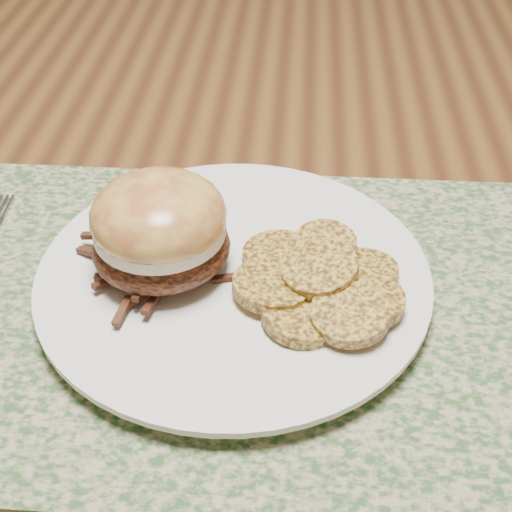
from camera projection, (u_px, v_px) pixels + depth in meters
The scene contains 5 objects.
dining_table at pixel (235, 192), 0.75m from camera, with size 1.50×0.90×0.75m.
placemat at pixel (234, 305), 0.50m from camera, with size 0.45×0.33×0.00m, color #32582D.
dinner_plate at pixel (234, 279), 0.50m from camera, with size 0.26×0.26×0.02m, color white.
pork_sandwich at pixel (160, 229), 0.48m from camera, with size 0.12×0.12×0.07m.
roasted_potatoes at pixel (320, 282), 0.48m from camera, with size 0.13×0.13×0.03m.
Camera 1 is at (0.07, -0.61, 1.10)m, focal length 50.00 mm.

